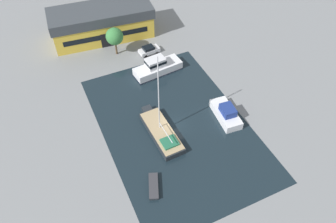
{
  "coord_description": "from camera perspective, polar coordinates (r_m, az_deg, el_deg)",
  "views": [
    {
      "loc": [
        -15.42,
        -30.79,
        40.79
      ],
      "look_at": [
        0.0,
        2.52,
        1.0
      ],
      "focal_mm": 35.0,
      "sensor_mm": 36.0,
      "label": 1
    }
  ],
  "objects": [
    {
      "name": "ground_plane",
      "position": [
        53.38,
        1.14,
        -2.54
      ],
      "size": [
        440.0,
        440.0,
        0.0
      ],
      "primitive_type": "plane",
      "color": "gray"
    },
    {
      "name": "water_canal",
      "position": [
        53.38,
        1.14,
        -2.53
      ],
      "size": [
        22.35,
        33.65,
        0.01
      ],
      "primitive_type": "cube",
      "color": "black",
      "rests_on": "ground"
    },
    {
      "name": "warehouse_building",
      "position": [
        71.86,
        -11.43,
        14.92
      ],
      "size": [
        21.63,
        10.2,
        6.54
      ],
      "rotation": [
        0.0,
        0.0,
        -0.1
      ],
      "color": "gold",
      "rests_on": "ground"
    },
    {
      "name": "quay_tree_near_building",
      "position": [
        65.77,
        -9.3,
        12.77
      ],
      "size": [
        3.41,
        3.41,
        5.86
      ],
      "color": "brown",
      "rests_on": "ground"
    },
    {
      "name": "parked_car",
      "position": [
        67.12,
        -3.32,
        10.66
      ],
      "size": [
        4.31,
        2.28,
        1.61
      ],
      "rotation": [
        0.0,
        0.0,
        4.81
      ],
      "color": "silver",
      "rests_on": "ground"
    },
    {
      "name": "sailboat_moored",
      "position": [
        51.8,
        -1.19,
        -3.52
      ],
      "size": [
        3.75,
        11.12,
        15.08
      ],
      "rotation": [
        0.0,
        0.0,
        0.04
      ],
      "color": "#23282D",
      "rests_on": "water_canal"
    },
    {
      "name": "motor_cruiser",
      "position": [
        62.15,
        -1.88,
        7.7
      ],
      "size": [
        9.51,
        4.14,
        3.32
      ],
      "rotation": [
        0.0,
        0.0,
        1.67
      ],
      "color": "white",
      "rests_on": "water_canal"
    },
    {
      "name": "small_dinghy",
      "position": [
        46.69,
        -2.53,
        -12.89
      ],
      "size": [
        2.68,
        4.25,
        0.59
      ],
      "rotation": [
        0.0,
        0.0,
        5.91
      ],
      "color": "#23282D",
      "rests_on": "water_canal"
    },
    {
      "name": "cabin_boat",
      "position": [
        54.71,
        10.08,
        -0.33
      ],
      "size": [
        3.48,
        6.95,
        2.7
      ],
      "rotation": [
        0.0,
        0.0,
        -0.09
      ],
      "color": "white",
      "rests_on": "water_canal"
    }
  ]
}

